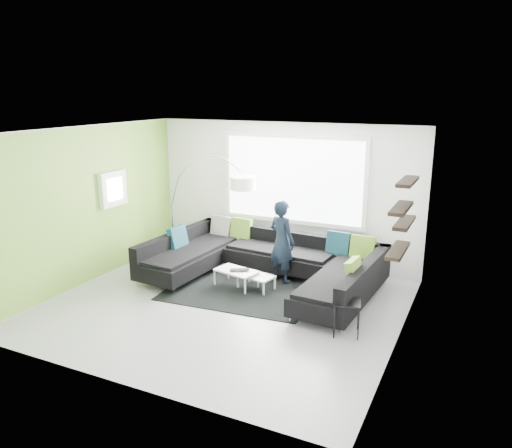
{
  "coord_description": "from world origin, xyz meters",
  "views": [
    {
      "loc": [
        3.68,
        -6.55,
        3.39
      ],
      "look_at": [
        0.14,
        0.9,
        1.17
      ],
      "focal_mm": 35.0,
      "sensor_mm": 36.0,
      "label": 1
    }
  ],
  "objects_px": {
    "sectional_sofa": "(261,265)",
    "arc_lamp": "(171,205)",
    "side_table": "(347,318)",
    "coffee_table": "(246,280)",
    "person": "(282,241)",
    "laptop": "(240,271)"
  },
  "relations": [
    {
      "from": "sectional_sofa",
      "to": "arc_lamp",
      "type": "distance_m",
      "value": 2.61
    },
    {
      "from": "arc_lamp",
      "to": "side_table",
      "type": "relative_size",
      "value": 4.34
    },
    {
      "from": "sectional_sofa",
      "to": "arc_lamp",
      "type": "height_order",
      "value": "arc_lamp"
    },
    {
      "from": "coffee_table",
      "to": "arc_lamp",
      "type": "height_order",
      "value": "arc_lamp"
    },
    {
      "from": "arc_lamp",
      "to": "side_table",
      "type": "bearing_deg",
      "value": -13.84
    },
    {
      "from": "coffee_table",
      "to": "person",
      "type": "height_order",
      "value": "person"
    },
    {
      "from": "sectional_sofa",
      "to": "side_table",
      "type": "height_order",
      "value": "sectional_sofa"
    },
    {
      "from": "arc_lamp",
      "to": "side_table",
      "type": "distance_m",
      "value": 4.77
    },
    {
      "from": "laptop",
      "to": "coffee_table",
      "type": "bearing_deg",
      "value": 7.46
    },
    {
      "from": "side_table",
      "to": "laptop",
      "type": "height_order",
      "value": "side_table"
    },
    {
      "from": "arc_lamp",
      "to": "laptop",
      "type": "relative_size",
      "value": 5.42
    },
    {
      "from": "person",
      "to": "arc_lamp",
      "type": "bearing_deg",
      "value": 13.2
    },
    {
      "from": "arc_lamp",
      "to": "side_table",
      "type": "xyz_separation_m",
      "value": [
        4.28,
        -1.91,
        -0.84
      ]
    },
    {
      "from": "side_table",
      "to": "arc_lamp",
      "type": "bearing_deg",
      "value": 155.92
    },
    {
      "from": "coffee_table",
      "to": "side_table",
      "type": "xyz_separation_m",
      "value": [
        2.07,
        -0.93,
        0.1
      ]
    },
    {
      "from": "coffee_table",
      "to": "person",
      "type": "relative_size",
      "value": 0.63
    },
    {
      "from": "coffee_table",
      "to": "arc_lamp",
      "type": "relative_size",
      "value": 0.43
    },
    {
      "from": "sectional_sofa",
      "to": "person",
      "type": "xyz_separation_m",
      "value": [
        0.25,
        0.33,
        0.38
      ]
    },
    {
      "from": "side_table",
      "to": "laptop",
      "type": "relative_size",
      "value": 1.25
    },
    {
      "from": "arc_lamp",
      "to": "person",
      "type": "xyz_separation_m",
      "value": [
        2.65,
        -0.41,
        -0.34
      ]
    },
    {
      "from": "coffee_table",
      "to": "arc_lamp",
      "type": "distance_m",
      "value": 2.6
    },
    {
      "from": "coffee_table",
      "to": "laptop",
      "type": "relative_size",
      "value": 2.36
    }
  ]
}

